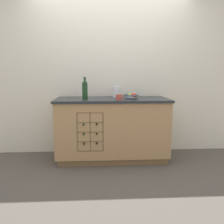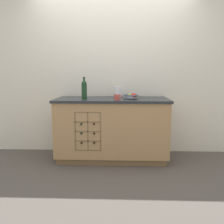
{
  "view_description": "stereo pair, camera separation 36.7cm",
  "coord_description": "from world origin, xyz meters",
  "views": [
    {
      "loc": [
        -0.22,
        -3.62,
        1.26
      ],
      "look_at": [
        0.0,
        0.0,
        0.71
      ],
      "focal_mm": 40.0,
      "sensor_mm": 36.0,
      "label": 1
    },
    {
      "loc": [
        0.14,
        -3.63,
        1.26
      ],
      "look_at": [
        0.0,
        0.0,
        0.71
      ],
      "focal_mm": 40.0,
      "sensor_mm": 36.0,
      "label": 2
    }
  ],
  "objects": [
    {
      "name": "standing_wine_bottle",
      "position": [
        -0.39,
        -0.13,
        1.05
      ],
      "size": [
        0.08,
        0.08,
        0.31
      ],
      "color": "#19381E",
      "rests_on": "kitchen_island"
    },
    {
      "name": "white_pitcher",
      "position": [
        0.09,
        0.23,
        1.0
      ],
      "size": [
        0.16,
        0.11,
        0.16
      ],
      "color": "white",
      "rests_on": "kitchen_island"
    },
    {
      "name": "ceramic_mug",
      "position": [
        0.08,
        -0.24,
        0.95
      ],
      "size": [
        0.11,
        0.08,
        0.08
      ],
      "color": "#B7473D",
      "rests_on": "kitchen_island"
    },
    {
      "name": "kitchen_island",
      "position": [
        -0.0,
        -0.0,
        0.46
      ],
      "size": [
        1.64,
        0.75,
        0.91
      ],
      "color": "brown",
      "rests_on": "ground_plane"
    },
    {
      "name": "ground_plane",
      "position": [
        0.0,
        0.0,
        0.0
      ],
      "size": [
        14.0,
        14.0,
        0.0
      ],
      "primitive_type": "plane",
      "color": "#4C4742"
    },
    {
      "name": "back_wall",
      "position": [
        0.0,
        0.42,
        1.27
      ],
      "size": [
        4.4,
        0.06,
        2.55
      ],
      "primitive_type": "cube",
      "color": "silver",
      "rests_on": "ground_plane"
    },
    {
      "name": "fruit_bowl",
      "position": [
        0.28,
        -0.03,
        0.95
      ],
      "size": [
        0.23,
        0.23,
        0.08
      ],
      "color": "#4C5666",
      "rests_on": "kitchen_island"
    }
  ]
}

